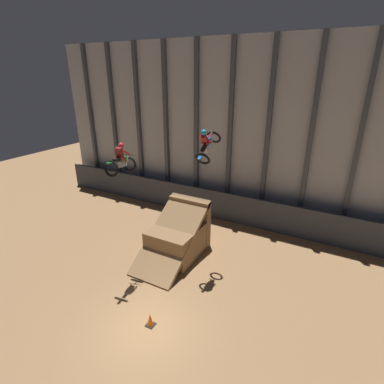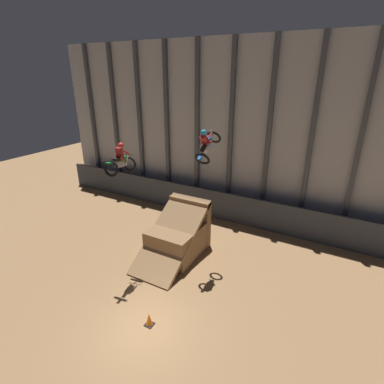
% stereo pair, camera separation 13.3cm
% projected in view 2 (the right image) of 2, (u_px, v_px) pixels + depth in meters
% --- Properties ---
extents(ground_plane, '(60.00, 60.00, 0.00)m').
position_uv_depth(ground_plane, '(144.00, 330.00, 12.18)').
color(ground_plane, '#9E754C').
extents(arena_back_wall, '(32.00, 0.40, 11.86)m').
position_uv_depth(arena_back_wall, '(250.00, 135.00, 19.45)').
color(arena_back_wall, '#A3A8B2').
rests_on(arena_back_wall, ground_plane).
extents(lower_barrier, '(31.36, 0.20, 2.05)m').
position_uv_depth(lower_barrier, '(239.00, 210.00, 20.42)').
color(lower_barrier, '#383D47').
rests_on(lower_barrier, ground_plane).
extents(dirt_ramp, '(2.56, 4.74, 3.07)m').
position_uv_depth(dirt_ramp, '(180.00, 236.00, 17.11)').
color(dirt_ramp, '#966F48').
rests_on(dirt_ramp, ground_plane).
extents(rider_bike_left_air, '(0.92, 1.78, 1.54)m').
position_uv_depth(rider_bike_left_air, '(120.00, 161.00, 13.40)').
color(rider_bike_left_air, black).
extents(rider_bike_right_air, '(0.73, 1.81, 1.70)m').
position_uv_depth(rider_bike_right_air, '(207.00, 144.00, 13.71)').
color(rider_bike_right_air, black).
extents(traffic_cone_near_ramp, '(0.36, 0.36, 0.58)m').
position_uv_depth(traffic_cone_near_ramp, '(149.00, 320.00, 12.31)').
color(traffic_cone_near_ramp, black).
rests_on(traffic_cone_near_ramp, ground_plane).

